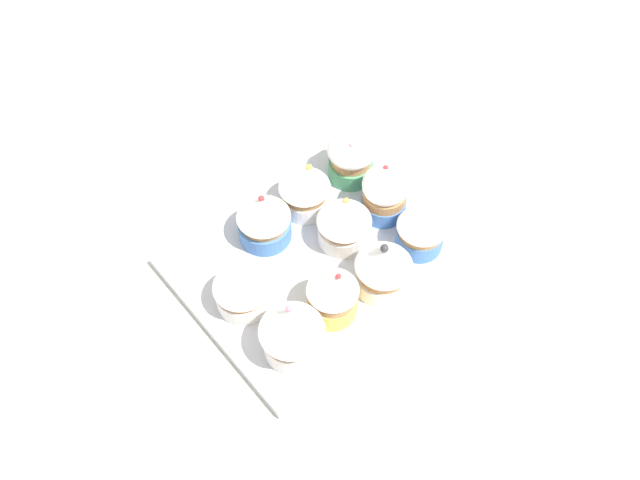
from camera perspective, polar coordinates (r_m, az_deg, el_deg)
ground_plane at (r=84.41cm, az=0.00°, el=-2.18°), size 180.00×180.00×3.00cm
baking_tray at (r=82.63cm, az=0.00°, el=-1.40°), size 30.91×24.11×1.20cm
cupcake_0 at (r=72.61cm, az=-2.27°, el=-7.25°), size 6.84×6.84×8.11cm
cupcake_1 at (r=75.06cm, az=1.02°, el=-4.17°), size 5.61×5.61×7.85cm
cupcake_2 at (r=76.89cm, az=5.12°, el=-2.01°), size 6.34×6.34×8.17cm
cupcake_3 at (r=80.57cm, az=8.15°, el=1.18°), size 5.71×5.71×7.50cm
cupcake_4 at (r=76.50cm, az=-6.27°, el=-3.75°), size 6.26×6.26×6.43cm
cupcake_5 at (r=80.36cm, az=2.00°, el=1.58°), size 6.29×6.29×7.45cm
cupcake_6 at (r=83.40cm, az=4.99°, el=3.94°), size 5.44×5.44×7.30cm
cupcake_7 at (r=81.09cm, az=-4.51°, el=1.75°), size 6.21×6.21×7.06cm
cupcake_8 at (r=83.23cm, az=-1.25°, el=4.29°), size 6.09×6.09×7.55cm
cupcake_9 at (r=86.66cm, az=2.51°, el=6.63°), size 5.92×5.92×6.68cm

